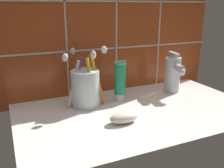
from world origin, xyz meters
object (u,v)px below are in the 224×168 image
toothbrush_cup (85,87)px  sink_faucet (173,73)px  toothpaste_tube (120,81)px  soap_bar (124,117)px

toothbrush_cup → sink_faucet: (30.85, -0.25, 0.80)cm
toothpaste_tube → soap_bar: (-5.92, -14.78, -4.75)cm
toothpaste_tube → sink_faucet: (19.74, -0.19, 0.31)cm
toothbrush_cup → toothpaste_tube: toothbrush_cup is taller
soap_bar → toothbrush_cup: bearing=109.3°
toothbrush_cup → sink_faucet: bearing=-0.5°
toothpaste_tube → sink_faucet: size_ratio=0.93×
sink_faucet → soap_bar: bearing=-49.5°
sink_faucet → soap_bar: (-25.65, -14.59, -5.06)cm
toothbrush_cup → soap_bar: 16.29cm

